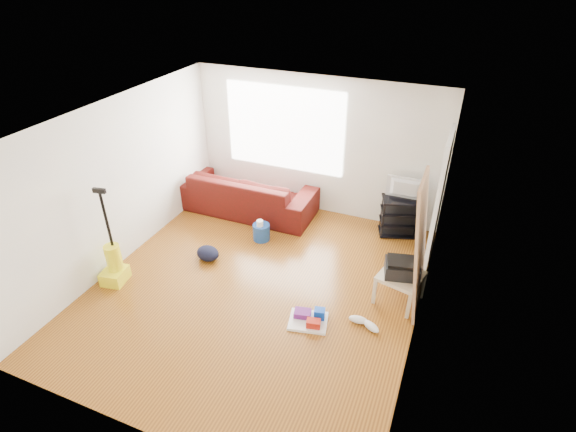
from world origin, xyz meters
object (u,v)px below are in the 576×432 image
at_px(tv_stand, 401,216).
at_px(side_table, 401,279).
at_px(backpack, 208,259).
at_px(bucket, 262,239).
at_px(vacuum, 114,265).
at_px(sofa, 248,210).
at_px(cleaning_tray, 310,319).

xyz_separation_m(tv_stand, side_table, (0.30, -1.72, 0.03)).
bearing_deg(side_table, backpack, -176.70).
height_order(bucket, vacuum, vacuum).
bearing_deg(vacuum, bucket, 39.70).
bearing_deg(sofa, bucket, 130.11).
height_order(tv_stand, vacuum, vacuum).
xyz_separation_m(tv_stand, vacuum, (-3.65, -2.86, -0.07)).
bearing_deg(cleaning_tray, sofa, 131.95).
bearing_deg(tv_stand, vacuum, -159.46).
relative_size(bucket, backpack, 0.74).
bearing_deg(sofa, backpack, 94.11).
distance_m(sofa, backpack, 1.62).
xyz_separation_m(sofa, bucket, (0.66, -0.79, 0.00)).
bearing_deg(backpack, vacuum, -119.17).
xyz_separation_m(sofa, cleaning_tray, (2.09, -2.33, 0.05)).
xyz_separation_m(side_table, cleaning_tray, (-1.00, -0.88, -0.32)).
xyz_separation_m(tv_stand, bucket, (-2.12, -1.06, -0.35)).
distance_m(bucket, vacuum, 2.38).
distance_m(tv_stand, vacuum, 4.64).
bearing_deg(bucket, sofa, 130.11).
height_order(cleaning_tray, backpack, cleaning_tray).
height_order(side_table, cleaning_tray, side_table).
relative_size(sofa, tv_stand, 3.31).
height_order(sofa, tv_stand, tv_stand).
relative_size(bucket, vacuum, 0.19).
bearing_deg(bucket, backpack, -123.42).
bearing_deg(tv_stand, bucket, -171.07).
xyz_separation_m(backpack, vacuum, (-0.98, -0.98, 0.28)).
distance_m(side_table, bucket, 2.54).
bearing_deg(vacuum, cleaning_tray, -4.88).
height_order(sofa, vacuum, vacuum).
height_order(bucket, cleaning_tray, cleaning_tray).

